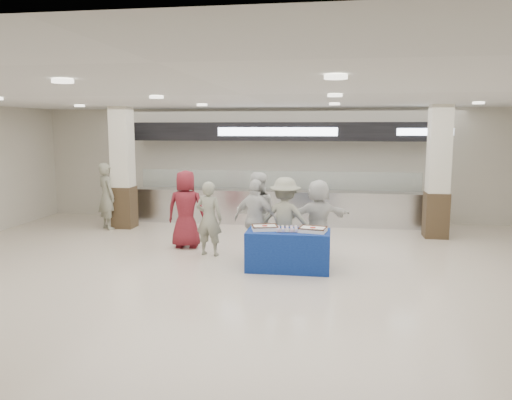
% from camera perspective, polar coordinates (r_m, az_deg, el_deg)
% --- Properties ---
extents(ground, '(14.00, 14.00, 0.00)m').
position_cam_1_polar(ground, '(8.82, -1.39, -9.27)').
color(ground, beige).
rests_on(ground, ground).
extents(serving_line, '(8.70, 0.85, 2.80)m').
position_cam_1_polar(serving_line, '(13.83, 2.54, 2.05)').
color(serving_line, silver).
rests_on(serving_line, ground).
extents(column_left, '(0.55, 0.55, 3.20)m').
position_cam_1_polar(column_left, '(13.67, -14.97, 3.27)').
color(column_left, '#372819').
rests_on(column_left, ground).
extents(column_right, '(0.55, 0.55, 3.20)m').
position_cam_1_polar(column_right, '(12.78, 20.08, 2.71)').
color(column_right, '#372819').
rests_on(column_right, ground).
extents(display_table, '(1.55, 0.78, 0.75)m').
position_cam_1_polar(display_table, '(9.43, 3.71, -5.75)').
color(display_table, navy).
rests_on(display_table, ground).
extents(sheet_cake_left, '(0.55, 0.47, 0.10)m').
position_cam_1_polar(sheet_cake_left, '(9.40, 1.01, -3.13)').
color(sheet_cake_left, white).
rests_on(sheet_cake_left, display_table).
extents(sheet_cake_right, '(0.54, 0.45, 0.10)m').
position_cam_1_polar(sheet_cake_right, '(9.28, 6.51, -3.33)').
color(sheet_cake_right, white).
rests_on(sheet_cake_right, display_table).
extents(cupcake_tray, '(0.45, 0.36, 0.07)m').
position_cam_1_polar(cupcake_tray, '(9.33, 3.59, -3.33)').
color(cupcake_tray, silver).
rests_on(cupcake_tray, display_table).
extents(civilian_maroon, '(0.86, 0.58, 1.73)m').
position_cam_1_polar(civilian_maroon, '(11.16, -8.00, -1.04)').
color(civilian_maroon, maroon).
rests_on(civilian_maroon, ground).
extents(soldier_a, '(0.62, 0.45, 1.56)m').
position_cam_1_polar(soldier_a, '(10.44, -5.39, -2.12)').
color(soldier_a, gray).
rests_on(soldier_a, ground).
extents(chef_tall, '(0.88, 0.70, 1.75)m').
position_cam_1_polar(chef_tall, '(10.37, 0.05, -1.62)').
color(chef_tall, silver).
rests_on(chef_tall, ground).
extents(chef_short, '(1.03, 0.66, 1.64)m').
position_cam_1_polar(chef_short, '(10.05, -0.01, -2.27)').
color(chef_short, silver).
rests_on(chef_short, ground).
extents(soldier_b, '(1.13, 0.69, 1.69)m').
position_cam_1_polar(soldier_b, '(9.97, 3.32, -2.23)').
color(soldier_b, gray).
rests_on(soldier_b, ground).
extents(civilian_white, '(1.57, 0.97, 1.61)m').
position_cam_1_polar(civilian_white, '(10.41, 7.07, -2.04)').
color(civilian_white, white).
rests_on(civilian_white, ground).
extents(soldier_bg, '(0.76, 0.74, 1.75)m').
position_cam_1_polar(soldier_bg, '(13.67, -16.69, 0.43)').
color(soldier_bg, gray).
rests_on(soldier_bg, ground).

